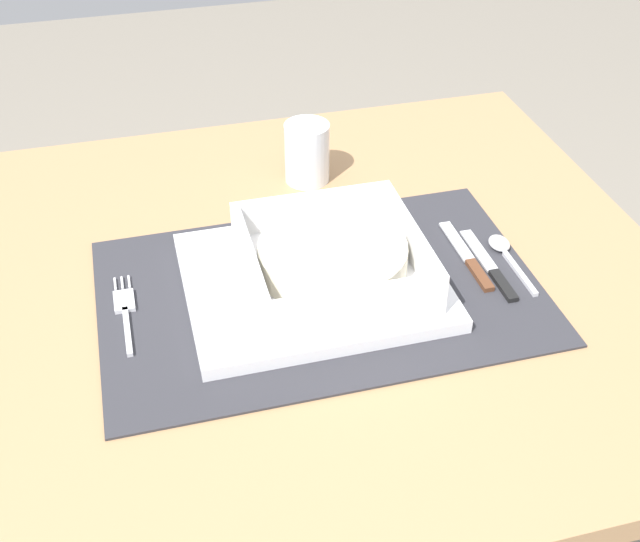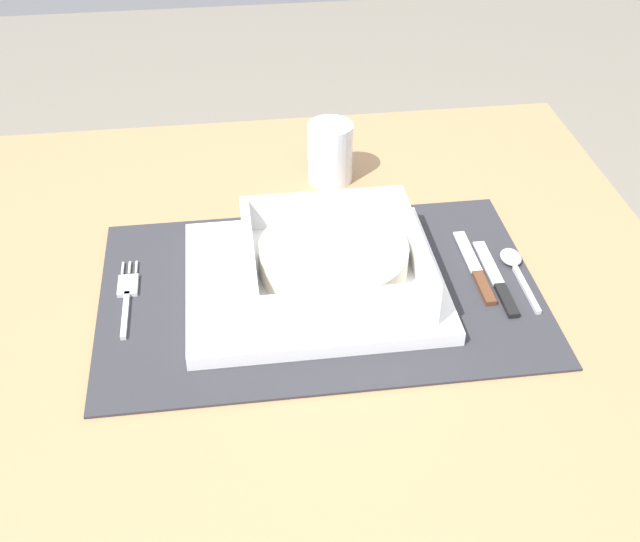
{
  "view_description": "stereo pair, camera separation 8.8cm",
  "coord_description": "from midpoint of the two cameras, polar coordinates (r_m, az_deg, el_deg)",
  "views": [
    {
      "loc": [
        -0.16,
        -0.7,
        1.32
      ],
      "look_at": [
        0.02,
        -0.03,
        0.78
      ],
      "focal_mm": 45.21,
      "sensor_mm": 36.0,
      "label": 1
    },
    {
      "loc": [
        -0.07,
        -0.72,
        1.32
      ],
      "look_at": [
        0.02,
        -0.03,
        0.78
      ],
      "focal_mm": 45.21,
      "sensor_mm": 36.0,
      "label": 2
    }
  ],
  "objects": [
    {
      "name": "butter_knife",
      "position": [
        0.93,
        9.43,
        0.06
      ],
      "size": [
        0.01,
        0.14,
        0.01
      ],
      "rotation": [
        0.0,
        0.0,
        -0.05
      ],
      "color": "black",
      "rests_on": "placemat"
    },
    {
      "name": "fork",
      "position": [
        0.9,
        -16.38,
        -2.61
      ],
      "size": [
        0.02,
        0.13,
        0.0
      ],
      "rotation": [
        0.0,
        0.0,
        -0.06
      ],
      "color": "silver",
      "rests_on": "placemat"
    },
    {
      "name": "serving_plate",
      "position": [
        0.89,
        -3.31,
        -0.8
      ],
      "size": [
        0.28,
        0.23,
        0.02
      ],
      "primitive_type": "cube",
      "color": "white",
      "rests_on": "placemat"
    },
    {
      "name": "placemat",
      "position": [
        0.89,
        -2.8,
        -1.55
      ],
      "size": [
        0.48,
        0.31,
        0.0
      ],
      "primitive_type": "cube",
      "color": "#2D2D33",
      "rests_on": "dining_table"
    },
    {
      "name": "drinking_glass",
      "position": [
        1.07,
        -3.28,
        8.08
      ],
      "size": [
        0.06,
        0.06,
        0.08
      ],
      "color": "white",
      "rests_on": "dining_table"
    },
    {
      "name": "bread_knife",
      "position": [
        0.94,
        7.89,
        0.73
      ],
      "size": [
        0.01,
        0.14,
        0.01
      ],
      "rotation": [
        0.0,
        0.0,
        -0.01
      ],
      "color": "#59331E",
      "rests_on": "placemat"
    },
    {
      "name": "dining_table",
      "position": [
        0.99,
        -4.15,
        -5.69
      ],
      "size": [
        0.87,
        0.77,
        0.75
      ],
      "color": "#A37A51",
      "rests_on": "ground"
    },
    {
      "name": "spoon",
      "position": [
        0.96,
        10.33,
        1.43
      ],
      "size": [
        0.02,
        0.11,
        0.01
      ],
      "rotation": [
        0.0,
        0.0,
        -0.08
      ],
      "color": "silver",
      "rests_on": "placemat"
    },
    {
      "name": "porridge_bowl",
      "position": [
        0.87,
        -1.97,
        0.7
      ],
      "size": [
        0.19,
        0.19,
        0.05
      ],
      "color": "white",
      "rests_on": "serving_plate"
    }
  ]
}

